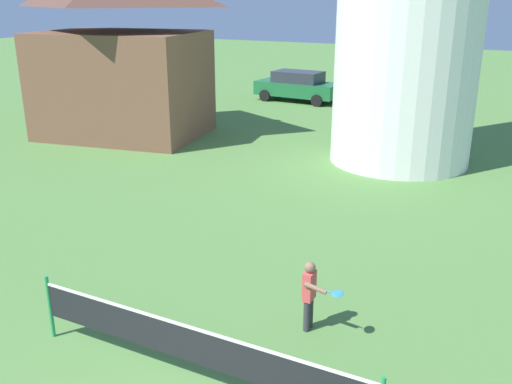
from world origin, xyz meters
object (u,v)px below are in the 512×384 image
object	(u,v)px
parked_car_green	(298,86)
chapel	(121,51)
tennis_net	(191,345)
parked_car_silver	(403,92)
player_far	(310,292)

from	to	relation	value
parked_car_green	chapel	bearing A→B (deg)	-107.27
chapel	tennis_net	bearing A→B (deg)	-47.23
parked_car_silver	parked_car_green	bearing A→B (deg)	-174.29
tennis_net	chapel	size ratio (longest dim) A/B	0.72
parked_car_green	parked_car_silver	bearing A→B (deg)	5.71
player_far	chapel	size ratio (longest dim) A/B	0.16
tennis_net	parked_car_green	world-z (taller)	parked_car_green
parked_car_green	parked_car_silver	xyz separation A→B (m)	(5.35, 0.53, -0.00)
player_far	parked_car_green	bearing A→B (deg)	113.85
player_far	chapel	xyz separation A→B (m)	(-11.84, 9.65, 2.58)
tennis_net	parked_car_silver	world-z (taller)	parked_car_silver
tennis_net	parked_car_silver	bearing A→B (deg)	96.17
player_far	parked_car_green	world-z (taller)	parked_car_green
tennis_net	player_far	xyz separation A→B (m)	(0.94, 2.13, 0.02)
tennis_net	chapel	bearing A→B (deg)	132.77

